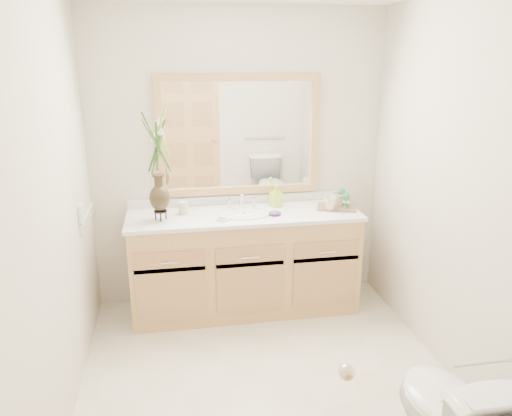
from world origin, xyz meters
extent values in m
plane|color=beige|center=(0.00, 0.00, 0.00)|extent=(2.60, 2.60, 0.00)
cube|color=white|center=(0.00, 1.30, 1.20)|extent=(2.40, 0.02, 2.40)
cube|color=white|center=(0.00, -1.30, 1.20)|extent=(2.40, 0.02, 2.40)
cube|color=white|center=(-1.20, 0.00, 1.20)|extent=(0.02, 2.60, 2.40)
cube|color=white|center=(1.20, 0.00, 1.20)|extent=(0.02, 2.60, 2.40)
cube|color=tan|center=(0.00, 1.01, 0.40)|extent=(1.80, 0.55, 0.80)
cube|color=white|center=(0.00, 1.01, 0.82)|extent=(1.84, 0.57, 0.03)
ellipsoid|color=white|center=(0.00, 0.99, 0.78)|extent=(0.38, 0.30, 0.12)
cylinder|color=silver|center=(0.00, 1.17, 0.89)|extent=(0.02, 0.02, 0.11)
cylinder|color=silver|center=(-0.10, 1.17, 0.87)|extent=(0.02, 0.02, 0.08)
cylinder|color=silver|center=(0.10, 1.17, 0.87)|extent=(0.02, 0.02, 0.08)
cube|color=white|center=(0.00, 1.28, 1.41)|extent=(1.20, 0.01, 0.85)
cube|color=tan|center=(0.00, 1.28, 1.86)|extent=(1.32, 0.04, 0.06)
cube|color=tan|center=(0.00, 1.28, 0.95)|extent=(1.32, 0.04, 0.06)
cube|color=tan|center=(-0.63, 1.28, 1.41)|extent=(0.06, 0.04, 0.85)
cube|color=tan|center=(0.63, 1.28, 1.41)|extent=(0.06, 0.04, 0.85)
cube|color=white|center=(-1.19, 0.76, 0.98)|extent=(0.02, 0.12, 0.12)
cube|color=tan|center=(-0.30, -1.29, 1.00)|extent=(0.80, 0.03, 2.00)
cylinder|color=black|center=(-0.65, 0.95, 0.90)|extent=(0.10, 0.10, 0.01)
ellipsoid|color=black|center=(-0.65, 0.95, 1.01)|extent=(0.15, 0.15, 0.20)
cylinder|color=black|center=(-0.65, 0.95, 1.13)|extent=(0.06, 0.06, 0.09)
cylinder|color=#4C7A33|center=(-0.65, 0.95, 1.36)|extent=(0.05, 0.05, 0.36)
cylinder|color=beige|center=(-0.47, 1.08, 0.88)|extent=(0.08, 0.08, 0.10)
cylinder|color=beige|center=(-0.19, 0.88, 0.84)|extent=(0.10, 0.10, 0.01)
cube|color=beige|center=(-0.19, 0.88, 0.85)|extent=(0.07, 0.06, 0.02)
imported|color=#B1E435|center=(0.28, 1.16, 0.91)|extent=(0.09, 0.09, 0.16)
ellipsoid|color=#562777|center=(0.23, 0.92, 0.85)|extent=(0.12, 0.11, 0.04)
cube|color=brown|center=(0.76, 1.02, 0.84)|extent=(0.36, 0.29, 0.02)
imported|color=beige|center=(0.68, 0.96, 0.90)|extent=(0.13, 0.13, 0.10)
imported|color=beige|center=(0.78, 1.05, 0.90)|extent=(0.14, 0.14, 0.11)
cylinder|color=#297C40|center=(0.82, 0.96, 0.85)|extent=(0.05, 0.05, 0.01)
cylinder|color=#297C40|center=(0.82, 0.96, 0.89)|extent=(0.01, 0.01, 0.08)
ellipsoid|color=#297C40|center=(0.82, 0.96, 0.94)|extent=(0.06, 0.06, 0.07)
cylinder|color=#297C40|center=(0.82, 1.07, 0.85)|extent=(0.06, 0.06, 0.01)
cylinder|color=#297C40|center=(0.82, 1.07, 0.89)|extent=(0.01, 0.01, 0.09)
ellipsoid|color=#297C40|center=(0.82, 1.07, 0.95)|extent=(0.06, 0.06, 0.08)
camera|label=1|loc=(-0.55, -2.69, 2.05)|focal=35.00mm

